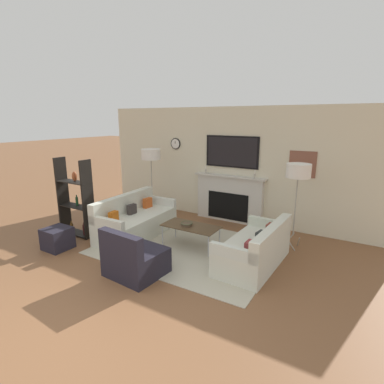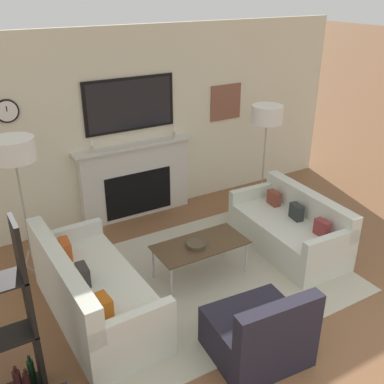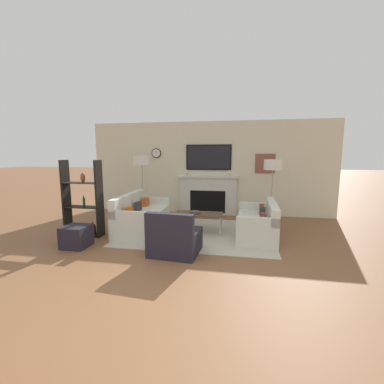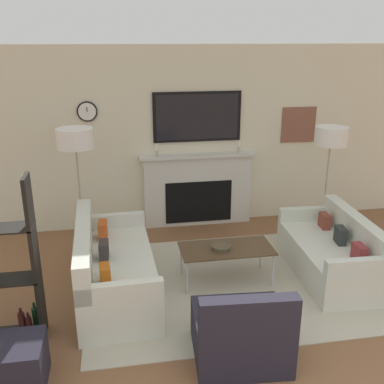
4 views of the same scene
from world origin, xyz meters
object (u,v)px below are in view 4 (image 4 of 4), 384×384
at_px(coffee_table, 226,250).
at_px(ottoman, 17,365).
at_px(couch_right, 332,254).
at_px(armchair, 241,333).
at_px(decorative_bowl, 221,247).
at_px(floor_lamp_right, 331,137).
at_px(floor_lamp_left, 75,140).
at_px(couch_left, 112,270).

xyz_separation_m(coffee_table, ottoman, (-2.14, -1.38, -0.20)).
bearing_deg(couch_right, coffee_table, 176.70).
xyz_separation_m(armchair, coffee_table, (0.21, 1.38, 0.14)).
bearing_deg(armchair, decorative_bowl, 84.41).
relative_size(couch_right, ottoman, 3.56).
relative_size(decorative_bowl, ottoman, 0.50).
bearing_deg(floor_lamp_right, ottoman, -148.28).
bearing_deg(floor_lamp_right, floor_lamp_left, -180.00).
bearing_deg(armchair, floor_lamp_right, 51.22).
height_order(couch_right, floor_lamp_right, floor_lamp_right).
bearing_deg(floor_lamp_right, couch_right, -109.44).
distance_m(decorative_bowl, ottoman, 2.48).
distance_m(coffee_table, floor_lamp_left, 2.30).
bearing_deg(floor_lamp_left, armchair, -57.59).
bearing_deg(couch_left, floor_lamp_right, 19.37).
relative_size(couch_right, floor_lamp_left, 0.95).
height_order(couch_right, coffee_table, couch_right).
xyz_separation_m(floor_lamp_left, ottoman, (-0.43, -2.37, -1.37)).
distance_m(couch_left, couch_right, 2.66).
height_order(armchair, ottoman, armchair).
bearing_deg(coffee_table, floor_lamp_right, 30.29).
height_order(couch_left, floor_lamp_right, floor_lamp_right).
xyz_separation_m(couch_left, coffee_table, (1.34, 0.08, 0.10)).
bearing_deg(decorative_bowl, couch_left, -177.83).
bearing_deg(couch_right, couch_left, 179.98).
bearing_deg(floor_lamp_right, couch_left, -160.63).
distance_m(couch_right, armchair, 2.01).
relative_size(armchair, floor_lamp_left, 0.51).
bearing_deg(armchair, ottoman, -179.99).
distance_m(armchair, ottoman, 1.93).
distance_m(armchair, floor_lamp_right, 3.28).
xyz_separation_m(couch_right, armchair, (-1.53, -1.30, -0.01)).
height_order(decorative_bowl, ottoman, decorative_bowl).
height_order(couch_right, ottoman, couch_right).
distance_m(decorative_bowl, floor_lamp_right, 2.29).
relative_size(armchair, coffee_table, 0.81).
bearing_deg(couch_left, armchair, -49.02).
bearing_deg(couch_left, couch_right, -0.02).
height_order(couch_right, armchair, armchair).
relative_size(decorative_bowl, floor_lamp_left, 0.13).
bearing_deg(armchair, couch_left, 130.98).
xyz_separation_m(coffee_table, floor_lamp_right, (1.70, 0.99, 1.08)).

